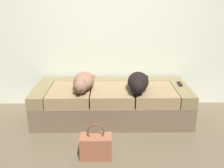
# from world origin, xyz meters

# --- Properties ---
(back_wall) EXTENTS (6.40, 0.10, 2.80)m
(back_wall) POSITION_xyz_m (0.00, 1.66, 1.40)
(back_wall) COLOR silver
(back_wall) RESTS_ON ground
(couch) EXTENTS (2.02, 0.85, 0.45)m
(couch) POSITION_xyz_m (0.00, 1.13, 0.22)
(couch) COLOR brown
(couch) RESTS_ON ground
(dog_tan) EXTENTS (0.31, 0.61, 0.21)m
(dog_tan) POSITION_xyz_m (-0.36, 1.01, 0.55)
(dog_tan) COLOR #8D614A
(dog_tan) RESTS_ON couch
(dog_dark) EXTENTS (0.33, 0.63, 0.21)m
(dog_dark) POSITION_xyz_m (0.32, 0.98, 0.55)
(dog_dark) COLOR black
(dog_dark) RESTS_ON couch
(tv_remote) EXTENTS (0.05, 0.15, 0.02)m
(tv_remote) POSITION_xyz_m (0.91, 1.19, 0.46)
(tv_remote) COLOR black
(tv_remote) RESTS_ON couch
(handbag) EXTENTS (0.32, 0.18, 0.38)m
(handbag) POSITION_xyz_m (-0.17, 0.22, 0.13)
(handbag) COLOR #95563A
(handbag) RESTS_ON ground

